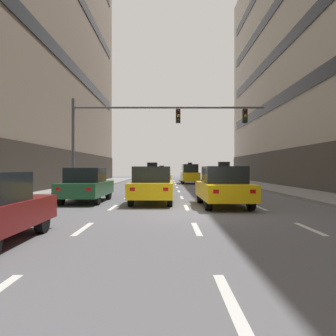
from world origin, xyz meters
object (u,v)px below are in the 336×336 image
object	(u,v)px
taxi_driving_3	(163,176)
car_driving_4	(164,175)
taxi_driving_6	(192,174)
traffic_signal_0	(147,124)
taxi_driving_0	(225,187)
car_driving_1	(88,185)
taxi_driving_5	(154,185)

from	to	relation	value
taxi_driving_3	car_driving_4	bearing A→B (deg)	90.80
taxi_driving_6	traffic_signal_0	xyz separation A→B (m)	(-3.76, -15.71, 3.30)
taxi_driving_3	taxi_driving_6	xyz separation A→B (m)	(2.98, 2.33, 0.19)
taxi_driving_0	taxi_driving_6	distance (m)	21.75
traffic_signal_0	taxi_driving_0	bearing A→B (deg)	-57.84
taxi_driving_0	car_driving_1	xyz separation A→B (m)	(-6.37, 1.87, -0.03)
taxi_driving_3	taxi_driving_6	bearing A→B (deg)	38.00
car_driving_1	traffic_signal_0	size ratio (longest dim) A/B	0.38
taxi_driving_0	taxi_driving_5	xyz separation A→B (m)	(-3.13, 1.35, -0.00)
car_driving_1	traffic_signal_0	distance (m)	6.03
taxi_driving_5	traffic_signal_0	world-z (taller)	traffic_signal_0
car_driving_4	car_driving_1	bearing A→B (deg)	-97.92
car_driving_1	taxi_driving_5	distance (m)	3.29
car_driving_1	taxi_driving_6	world-z (taller)	taxi_driving_6
taxi_driving_0	taxi_driving_3	bearing A→B (deg)	98.84
car_driving_4	taxi_driving_3	bearing A→B (deg)	-89.20
taxi_driving_3	car_driving_4	size ratio (longest dim) A/B	1.06
taxi_driving_0	car_driving_4	xyz separation A→B (m)	(-3.10, 25.35, -0.05)
car_driving_1	traffic_signal_0	world-z (taller)	traffic_signal_0
car_driving_1	taxi_driving_3	size ratio (longest dim) A/B	0.97
taxi_driving_3	taxi_driving_6	size ratio (longest dim) A/B	1.07
taxi_driving_0	traffic_signal_0	size ratio (longest dim) A/B	0.40
taxi_driving_0	traffic_signal_0	world-z (taller)	traffic_signal_0
car_driving_1	taxi_driving_5	world-z (taller)	taxi_driving_5
traffic_signal_0	taxi_driving_6	bearing A→B (deg)	76.52
taxi_driving_3	taxi_driving_5	world-z (taller)	taxi_driving_5
taxi_driving_5	taxi_driving_6	world-z (taller)	taxi_driving_6
taxi_driving_5	traffic_signal_0	distance (m)	5.89
taxi_driving_6	car_driving_1	bearing A→B (deg)	-107.68
taxi_driving_0	traffic_signal_0	xyz separation A→B (m)	(-3.80, 6.05, 3.48)
taxi_driving_0	taxi_driving_6	bearing A→B (deg)	90.10
car_driving_4	taxi_driving_6	distance (m)	4.74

